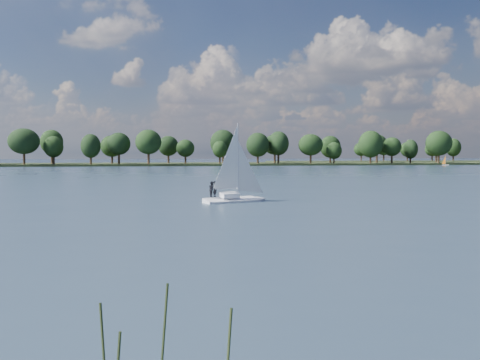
% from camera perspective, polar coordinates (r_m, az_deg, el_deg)
% --- Properties ---
extents(ground, '(700.00, 700.00, 0.00)m').
position_cam_1_polar(ground, '(118.57, -2.28, 0.42)').
color(ground, '#233342').
rests_on(ground, ground).
extents(far_shore, '(660.00, 40.00, 1.50)m').
position_cam_1_polar(far_shore, '(230.00, -6.02, 1.61)').
color(far_shore, black).
rests_on(far_shore, ground).
extents(far_shore_back, '(220.00, 30.00, 1.40)m').
position_cam_1_polar(far_shore_back, '(328.47, 22.42, 1.79)').
color(far_shore_back, black).
rests_on(far_shore_back, ground).
extents(sailboat, '(6.77, 4.14, 8.63)m').
position_cam_1_polar(sailboat, '(55.62, -0.84, 0.10)').
color(sailboat, silver).
rests_on(sailboat, ground).
extents(dinghy_orange, '(2.84, 2.31, 4.29)m').
position_cam_1_polar(dinghy_orange, '(241.60, 21.07, 1.73)').
color(dinghy_orange, silver).
rests_on(dinghy_orange, ground).
extents(treeline, '(562.06, 74.39, 18.49)m').
position_cam_1_polar(treeline, '(225.86, -7.80, 3.64)').
color(treeline, black).
rests_on(treeline, ground).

